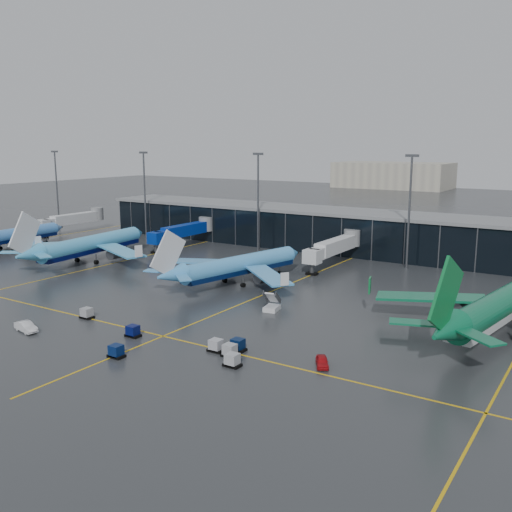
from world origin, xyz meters
The scene contains 13 objects.
ground centered at (0.00, 0.00, 0.00)m, with size 600.00×600.00×0.00m, color #282B2D.
terminal_pier centered at (0.00, 62.00, 5.42)m, with size 142.00×17.00×10.70m.
jet_bridges centered at (-35.00, 42.99, 4.55)m, with size 94.00×27.50×7.20m.
flood_masts centered at (5.00, 50.00, 13.81)m, with size 203.00×0.50×25.50m.
taxi_lines centered at (10.00, 10.61, 0.01)m, with size 220.00×120.00×0.02m.
airliner_klm_west centered at (-71.13, 16.00, 5.90)m, with size 33.70×38.38×11.80m, color #3D7CCA, non-canonical shape.
airliner_arkefly centered at (-40.78, 16.66, 6.66)m, with size 38.05×43.34×13.32m, color #45A9E2, non-canonical shape.
airliner_klm_near centered at (1.35, 17.95, 6.06)m, with size 34.63×39.44×12.12m, color #459DE4, non-canonical shape.
airliner_aer_lingus centered at (51.21, 13.76, 6.94)m, with size 39.63×45.14×13.87m, color #0B613E, non-canonical shape.
baggage_carts centered at (14.54, -17.46, 0.76)m, with size 33.74×12.21×1.70m.
mobile_airstair centered at (16.66, 4.88, 0.77)m, with size 2.79×3.57×3.45m.
service_van_red centered at (34.80, -12.72, 0.65)m, with size 1.52×3.79×1.29m, color #B20D14.
service_van_white centered at (-8.72, -24.57, 0.78)m, with size 1.64×4.71×1.55m, color silver.
Camera 1 is at (64.75, -74.65, 27.81)m, focal length 40.00 mm.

